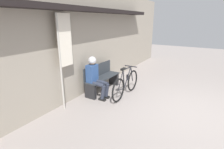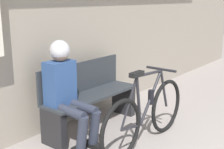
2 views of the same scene
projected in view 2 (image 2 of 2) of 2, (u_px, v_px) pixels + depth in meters
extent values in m
cube|color=#9E9384|center=(62.00, 5.00, 4.03)|extent=(12.00, 0.12, 3.20)
cube|color=#2D3338|center=(93.00, 95.00, 4.06)|extent=(1.45, 0.42, 0.03)
cube|color=#2D3338|center=(81.00, 77.00, 4.13)|extent=(1.45, 0.03, 0.40)
cube|color=#232326|center=(54.00, 128.00, 3.61)|extent=(0.10, 0.36, 0.44)
cube|color=#232326|center=(123.00, 99.00, 4.63)|extent=(0.10, 0.36, 0.44)
torus|color=black|center=(121.00, 130.00, 3.27)|extent=(0.69, 0.05, 0.69)
torus|color=black|center=(166.00, 106.00, 4.00)|extent=(0.69, 0.05, 0.69)
cylinder|color=#232328|center=(150.00, 73.00, 3.54)|extent=(0.52, 0.03, 0.07)
cylinder|color=#232328|center=(151.00, 97.00, 3.65)|extent=(0.45, 0.03, 0.58)
cylinder|color=#232328|center=(139.00, 101.00, 3.45)|extent=(0.13, 0.03, 0.60)
cylinder|color=#232328|center=(131.00, 127.00, 3.41)|extent=(0.37, 0.03, 0.09)
cylinder|color=#232328|center=(129.00, 103.00, 3.31)|extent=(0.29, 0.02, 0.54)
cylinder|color=#232328|center=(164.00, 89.00, 3.87)|extent=(0.20, 0.03, 0.51)
cube|color=black|center=(137.00, 74.00, 3.34)|extent=(0.20, 0.07, 0.05)
cylinder|color=#232328|center=(161.00, 69.00, 3.74)|extent=(0.03, 0.40, 0.03)
cylinder|color=black|center=(151.00, 97.00, 3.65)|extent=(0.07, 0.07, 0.17)
cylinder|color=#2D3342|center=(70.00, 112.00, 3.46)|extent=(0.11, 0.44, 0.13)
cylinder|color=#2D3342|center=(82.00, 133.00, 3.40)|extent=(0.11, 0.17, 0.41)
cylinder|color=#2D3342|center=(82.00, 107.00, 3.62)|extent=(0.11, 0.44, 0.13)
cylinder|color=#2D3342|center=(94.00, 128.00, 3.55)|extent=(0.11, 0.17, 0.41)
cube|color=black|center=(93.00, 145.00, 3.63)|extent=(0.10, 0.22, 0.06)
cube|color=#2D4C84|center=(60.00, 83.00, 3.63)|extent=(0.34, 0.22, 0.51)
sphere|color=#9E7556|center=(60.00, 53.00, 3.53)|extent=(0.20, 0.20, 0.20)
sphere|color=silver|center=(60.00, 50.00, 3.52)|extent=(0.23, 0.23, 0.23)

